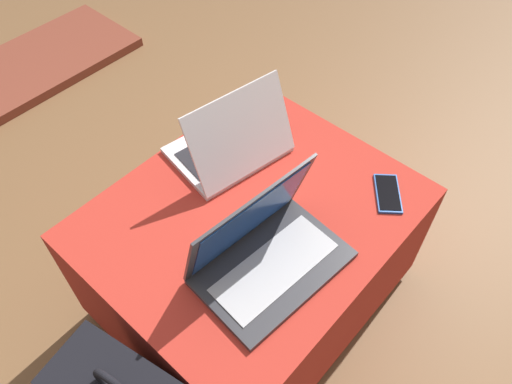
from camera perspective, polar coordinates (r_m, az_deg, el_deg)
name	(u,v)px	position (r m, az deg, el deg)	size (l,w,h in m)	color
ground_plane	(252,293)	(1.78, -0.41, -11.49)	(14.00, 14.00, 0.00)	brown
ottoman	(252,257)	(1.57, -0.46, -7.43)	(0.87, 0.73, 0.47)	maroon
laptop_near	(265,251)	(1.24, 1.05, -6.75)	(0.40, 0.28, 0.25)	#333338
laptop_far	(232,144)	(1.48, -2.79, 5.50)	(0.36, 0.30, 0.24)	silver
cell_phone	(388,193)	(1.46, 14.83, -0.15)	(0.15, 0.14, 0.01)	#1E4C9E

